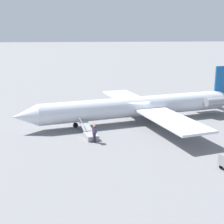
{
  "coord_description": "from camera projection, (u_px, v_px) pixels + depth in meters",
  "views": [
    {
      "loc": [
        7.51,
        34.31,
        10.13
      ],
      "look_at": [
        3.15,
        1.46,
        1.6
      ],
      "focal_mm": 50.0,
      "sensor_mm": 36.0,
      "label": 1
    }
  ],
  "objects": [
    {
      "name": "boarding_stairs",
      "position": [
        90.0,
        134.0,
        30.73
      ],
      "size": [
        1.87,
        4.14,
        1.56
      ],
      "rotation": [
        0.0,
        0.0,
        -1.35
      ],
      "color": "#99999E",
      "rests_on": "ground"
    },
    {
      "name": "ground_plane",
      "position": [
        137.0,
        121.0,
        36.42
      ],
      "size": [
        600.0,
        600.0,
        0.0
      ],
      "primitive_type": "plane",
      "color": "slate"
    },
    {
      "name": "airplane_main",
      "position": [
        144.0,
        106.0,
        36.25
      ],
      "size": [
        27.95,
        21.58,
        6.02
      ],
      "rotation": [
        0.0,
        0.0,
        0.22
      ],
      "color": "silver",
      "rests_on": "ground"
    },
    {
      "name": "passenger",
      "position": [
        94.0,
        132.0,
        29.18
      ],
      "size": [
        0.39,
        0.56,
        1.74
      ],
      "rotation": [
        0.0,
        0.0,
        -1.35
      ],
      "color": "#23232D",
      "rests_on": "ground"
    }
  ]
}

